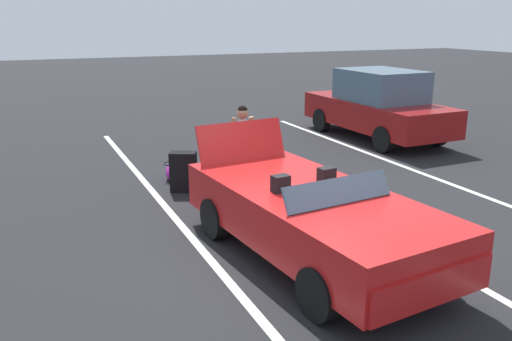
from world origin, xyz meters
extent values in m
plane|color=black|center=(0.00, 0.00, 0.00)|extent=(80.00, 80.00, 0.00)
cube|color=silver|center=(0.00, -1.26, 0.00)|extent=(18.00, 0.12, 0.01)
cube|color=silver|center=(0.00, 1.44, 0.00)|extent=(18.00, 0.12, 0.01)
cube|color=red|center=(0.00, 0.00, 0.62)|extent=(4.25, 2.15, 0.64)
cube|color=red|center=(1.43, 0.14, 0.51)|extent=(1.47, 1.79, 0.38)
cube|color=slate|center=(0.51, 0.05, 1.09)|extent=(0.33, 1.56, 0.31)
cube|color=black|center=(-0.24, 0.35, 1.05)|extent=(0.18, 0.23, 0.22)
cube|color=black|center=(-0.17, -0.39, 1.05)|extent=(0.18, 0.23, 0.22)
cube|color=red|center=(-1.94, -0.19, 1.22)|extent=(0.38, 1.51, 0.61)
cylinder|color=black|center=(1.19, 0.93, 0.30)|extent=(0.62, 0.28, 0.60)
cylinder|color=black|center=(1.34, -0.68, 0.30)|extent=(0.62, 0.28, 0.60)
cylinder|color=black|center=(-1.34, 0.68, 0.30)|extent=(0.62, 0.28, 0.60)
cylinder|color=black|center=(-1.19, -0.93, 0.30)|extent=(0.62, 0.28, 0.60)
cube|color=black|center=(-3.50, -0.70, 0.37)|extent=(0.47, 0.55, 0.74)
cube|color=black|center=(-3.64, -0.64, 0.31)|extent=(0.19, 0.35, 0.41)
sphere|color=black|center=(-3.49, -0.90, 0.02)|extent=(0.04, 0.04, 0.04)
sphere|color=black|center=(-3.33, -0.60, 0.02)|extent=(0.04, 0.04, 0.04)
cube|color=#1E479E|center=(-3.53, -0.05, 0.31)|extent=(0.30, 0.43, 0.62)
cube|color=navy|center=(-3.66, -0.07, 0.26)|extent=(0.07, 0.32, 0.34)
cylinder|color=gray|center=(-3.45, -0.15, 0.76)|extent=(0.02, 0.02, 0.28)
cylinder|color=gray|center=(-3.48, 0.07, 0.76)|extent=(0.02, 0.02, 0.28)
cylinder|color=black|center=(-3.47, -0.04, 0.90)|extent=(0.06, 0.22, 0.03)
sphere|color=black|center=(-3.42, -0.17, 0.02)|extent=(0.04, 0.04, 0.04)
sphere|color=black|center=(-3.47, 0.10, 0.02)|extent=(0.04, 0.04, 0.04)
cube|color=#2D2319|center=(-3.54, 0.55, 0.25)|extent=(0.37, 0.25, 0.50)
sphere|color=black|center=(-3.64, 0.46, 0.02)|extent=(0.04, 0.04, 0.04)
sphere|color=black|center=(-3.41, 0.50, 0.02)|extent=(0.04, 0.04, 0.04)
ellipsoid|color=#991E8C|center=(-4.29, -0.68, 0.15)|extent=(0.69, 0.44, 0.30)
torus|color=black|center=(-4.29, -0.68, 0.33)|extent=(0.45, 0.45, 0.02)
cylinder|color=#1E2338|center=(-2.77, 0.29, 0.41)|extent=(0.17, 0.17, 0.82)
cylinder|color=#1E2338|center=(-2.80, 0.09, 0.41)|extent=(0.17, 0.17, 0.82)
ellipsoid|color=silver|center=(-2.78, 0.19, 1.12)|extent=(0.27, 0.35, 0.60)
sphere|color=#A37556|center=(-2.78, 0.19, 1.51)|extent=(0.21, 0.21, 0.21)
sphere|color=black|center=(-2.78, 0.19, 1.56)|extent=(0.18, 0.18, 0.18)
cylinder|color=#A37556|center=(-2.75, 0.39, 1.19)|extent=(0.12, 0.20, 0.53)
cylinder|color=#A37556|center=(-2.81, -0.02, 1.19)|extent=(0.12, 0.20, 0.53)
cube|color=maroon|center=(-5.77, 5.33, 0.67)|extent=(4.53, 1.87, 0.70)
cube|color=slate|center=(-5.67, 5.33, 1.42)|extent=(2.12, 1.65, 0.80)
cylinder|color=black|center=(-7.16, 4.48, 0.32)|extent=(0.64, 0.23, 0.64)
cylinder|color=black|center=(-7.18, 6.14, 0.32)|extent=(0.64, 0.23, 0.64)
cylinder|color=black|center=(-4.37, 4.53, 0.32)|extent=(0.64, 0.23, 0.64)
cylinder|color=black|center=(-4.39, 6.18, 0.32)|extent=(0.64, 0.23, 0.64)
camera|label=1|loc=(5.66, -3.37, 3.10)|focal=37.25mm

